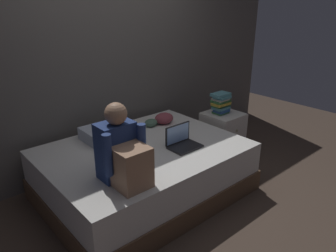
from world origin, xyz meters
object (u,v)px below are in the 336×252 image
object	(u,v)px
bed	(144,171)
nightstand	(222,135)
laptop	(182,141)
clothes_pile	(161,119)
book_stack	(221,103)
pillow	(109,131)
person_sitting	(122,153)

from	to	relation	value
bed	nightstand	world-z (taller)	nightstand
laptop	clothes_pile	size ratio (longest dim) A/B	0.86
bed	book_stack	size ratio (longest dim) A/B	7.45
clothes_pile	nightstand	bearing A→B (deg)	-24.28
laptop	clothes_pile	distance (m)	0.67
book_stack	clothes_pile	size ratio (longest dim) A/B	0.72
laptop	pillow	world-z (taller)	laptop
person_sitting	book_stack	xyz separation A→B (m)	(1.77, 0.48, -0.06)
person_sitting	book_stack	size ratio (longest dim) A/B	2.44
person_sitting	book_stack	distance (m)	1.84
bed	person_sitting	distance (m)	0.83
clothes_pile	laptop	bearing A→B (deg)	-111.28
nightstand	book_stack	size ratio (longest dim) A/B	2.20
person_sitting	pillow	bearing A→B (deg)	65.78
person_sitting	clothes_pile	world-z (taller)	person_sitting
pillow	person_sitting	bearing A→B (deg)	-114.22
bed	book_stack	world-z (taller)	book_stack
nightstand	clothes_pile	world-z (taller)	clothes_pile
bed	person_sitting	xyz separation A→B (m)	(-0.51, -0.40, 0.52)
nightstand	laptop	bearing A→B (deg)	-163.80
book_stack	clothes_pile	distance (m)	0.79
bed	laptop	xyz separation A→B (m)	(0.31, -0.24, 0.33)
bed	laptop	distance (m)	0.51
laptop	pillow	xyz separation A→B (m)	(-0.43, 0.69, 0.01)
book_stack	nightstand	bearing A→B (deg)	-35.49
pillow	book_stack	world-z (taller)	book_stack
bed	nightstand	size ratio (longest dim) A/B	3.38
nightstand	pillow	size ratio (longest dim) A/B	1.06
person_sitting	clothes_pile	xyz separation A→B (m)	(1.06, 0.79, -0.19)
bed	laptop	world-z (taller)	laptop
laptop	book_stack	world-z (taller)	book_stack
bed	book_stack	xyz separation A→B (m)	(1.27, 0.07, 0.47)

